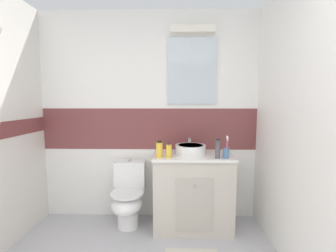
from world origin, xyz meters
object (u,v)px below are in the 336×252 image
sink_basin (190,149)px  toothbrush_cup (226,152)px  toilet (128,196)px  soap_dispenser (169,151)px  shampoo_bottle_tall (218,149)px  mouthwash_bottle (159,149)px

sink_basin → toothbrush_cup: (0.36, -0.18, 0.01)m
toilet → toothbrush_cup: toothbrush_cup is taller
soap_dispenser → shampoo_bottle_tall: (0.51, -0.02, 0.03)m
sink_basin → toilet: bearing=-180.0°
shampoo_bottle_tall → mouthwash_bottle: shampoo_bottle_tall is taller
toothbrush_cup → mouthwash_bottle: (-0.70, 0.02, 0.02)m
sink_basin → toothbrush_cup: size_ratio=1.64×
soap_dispenser → toothbrush_cup: bearing=-1.2°
mouthwash_bottle → soap_dispenser: bearing=-3.6°
toilet → shampoo_bottle_tall: (0.98, -0.19, 0.60)m
sink_basin → shampoo_bottle_tall: 0.33m
toothbrush_cup → mouthwash_bottle: size_ratio=1.32×
mouthwash_bottle → shampoo_bottle_tall: bearing=-2.6°
sink_basin → shampoo_bottle_tall: size_ratio=1.85×
sink_basin → shampoo_bottle_tall: bearing=-35.6°
sink_basin → toilet: 0.90m
shampoo_bottle_tall → mouthwash_bottle: bearing=177.4°
sink_basin → mouthwash_bottle: (-0.34, -0.16, 0.03)m
toilet → toothbrush_cup: bearing=-9.7°
sink_basin → mouthwash_bottle: bearing=-154.3°
sink_basin → toothbrush_cup: 0.40m
toilet → sink_basin: bearing=0.0°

